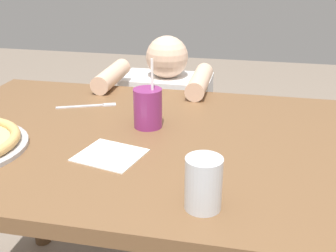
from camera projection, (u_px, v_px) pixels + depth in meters
The scene contains 6 objects.
dining_table at pixel (148, 168), 1.24m from camera, with size 1.37×0.88×0.75m.
drink_cup_colored at pixel (148, 108), 1.24m from camera, with size 0.09×0.09×0.21m.
water_cup_clear at pixel (203, 183), 0.84m from camera, with size 0.08×0.08×0.11m.
paper_napkin at pixel (110, 155), 1.08m from camera, with size 0.16×0.14×0.00m, color white.
fork at pixel (89, 106), 1.42m from camera, with size 0.19×0.09×0.00m.
diner_seated at pixel (167, 143), 1.96m from camera, with size 0.42×0.53×0.91m.
Camera 1 is at (0.28, -1.05, 1.25)m, focal length 44.56 mm.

